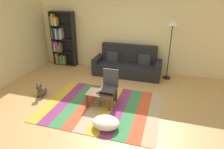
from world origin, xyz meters
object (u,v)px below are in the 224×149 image
dog (41,91)px  tv_remote (99,92)px  bookshelf (61,41)px  standing_lamp (172,31)px  couch (127,65)px  coffee_table (101,94)px  pouf (106,123)px  folding_chair (110,84)px

dog → tv_remote: size_ratio=2.65×
bookshelf → dog: bearing=-73.8°
standing_lamp → tv_remote: bearing=-125.2°
couch → standing_lamp: (1.32, 0.07, 1.22)m
coffee_table → standing_lamp: 2.92m
bookshelf → pouf: 4.36m
tv_remote → folding_chair: 0.34m
dog → folding_chair: folding_chair is taller
dog → standing_lamp: 4.18m
standing_lamp → tv_remote: (-1.56, -2.22, -1.19)m
coffee_table → pouf: 0.97m
pouf → standing_lamp: (1.13, 3.00, 1.44)m
couch → pouf: size_ratio=3.85×
folding_chair → coffee_table: bearing=-128.0°
bookshelf → coffee_table: bearing=-44.2°
coffee_table → dog: (-1.71, -0.08, -0.14)m
bookshelf → folding_chair: bearing=-40.4°
pouf → folding_chair: folding_chair is taller
couch → dog: couch is taller
pouf → standing_lamp: standing_lamp is taller
folding_chair → tv_remote: bearing=-119.8°
pouf → tv_remote: bearing=118.8°
pouf → coffee_table: bearing=115.1°
pouf → standing_lamp: size_ratio=0.31×
dog → folding_chair: size_ratio=0.44×
couch → folding_chair: 1.95m
tv_remote → dog: bearing=-144.2°
coffee_table → standing_lamp: standing_lamp is taller
standing_lamp → folding_chair: 2.63m
bookshelf → folding_chair: size_ratio=2.22×
dog → folding_chair: 1.94m
bookshelf → pouf: (2.83, -3.22, -0.81)m
standing_lamp → tv_remote: size_ratio=12.47×
bookshelf → folding_chair: 3.45m
couch → coffee_table: bearing=-95.8°
bookshelf → tv_remote: size_ratio=13.31×
pouf → standing_lamp: 3.52m
couch → standing_lamp: size_ratio=1.21×
couch → coffee_table: (-0.21, -2.08, -0.03)m
tv_remote → folding_chair: (0.21, 0.21, 0.16)m
coffee_table → folding_chair: size_ratio=0.75×
coffee_table → tv_remote: 0.11m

